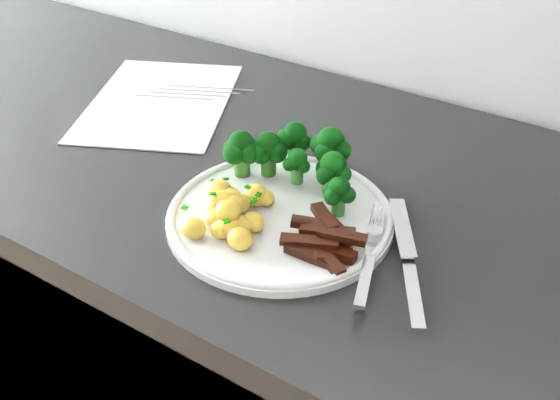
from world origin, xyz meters
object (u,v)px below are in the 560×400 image
Objects in this scene: plate at (280,215)px; beef_strips at (324,240)px; fork at (369,257)px; counter at (286,396)px; potatoes at (231,211)px; recipe_paper at (160,101)px; knife at (409,273)px; broccoli at (296,155)px.

plate is 2.83× the size of beef_strips.
beef_strips is 0.05m from fork.
fork is at bearing -10.05° from plate.
beef_strips is at bearing -44.33° from counter.
potatoes reaches higher than counter.
plate reaches higher than recipe_paper.
knife reaches higher than counter.
broccoli is at bearing -42.59° from counter.
potatoes is (-0.04, -0.04, 0.02)m from plate.
fork reaches higher than knife.
knife is (0.10, 0.01, -0.01)m from beef_strips.
plate is 0.13m from fork.
knife is at bearing -22.95° from broccoli.
potatoes reaches higher than beef_strips.
plate is 0.17m from knife.
potatoes is (0.01, -0.14, 0.48)m from counter.
counter is 0.47m from plate.
counter is at bearing 135.67° from beef_strips.
plate is 2.25× the size of potatoes.
recipe_paper is 0.37m from plate.
broccoli is at bearing 135.18° from beef_strips.
counter is 12.81× the size of broccoli.
plate is at bearing 169.95° from fork.
recipe_paper is 0.53m from knife.
potatoes reaches higher than knife.
potatoes is (-0.02, -0.11, -0.02)m from broccoli.
recipe_paper reaches higher than counter.
beef_strips is at bearing 9.06° from potatoes.
plate is at bearing 175.73° from knife.
potatoes is at bearing -130.77° from plate.
plate is at bearing 160.55° from beef_strips.
fork is at bearing -33.42° from counter.
recipe_paper is at bearing 167.00° from counter.
counter is 14.25× the size of fork.
beef_strips is at bearing -19.45° from plate.
fork reaches higher than counter.
potatoes is at bearing -85.51° from counter.
counter is at bearing -13.00° from recipe_paper.
counter is at bearing 154.04° from knife.
fork is 0.04m from knife.
potatoes is (0.29, -0.20, 0.02)m from recipe_paper.
beef_strips reaches higher than fork.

